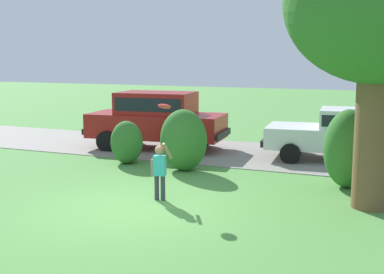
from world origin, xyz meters
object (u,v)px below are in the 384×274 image
Objects in this scene: parked_sedan at (342,133)px; parked_suv at (156,117)px; frisbee at (164,106)px; child_thrower at (160,168)px.

parked_sedan is 6.00m from parked_suv.
parked_suv reaches higher than parked_sedan.
frisbee is at bearing -118.36° from parked_sedan.
parked_sedan reaches higher than child_thrower.
parked_suv is 16.93× the size of frisbee.
child_thrower is at bearing -89.50° from frisbee.
frisbee reaches higher than child_thrower.
parked_sedan is 15.90× the size of frisbee.
parked_suv is 6.15m from frisbee.
parked_suv is (-5.98, -0.39, 0.23)m from parked_sedan.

